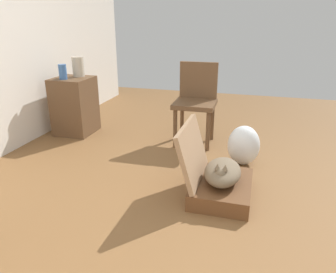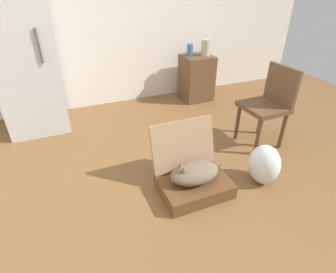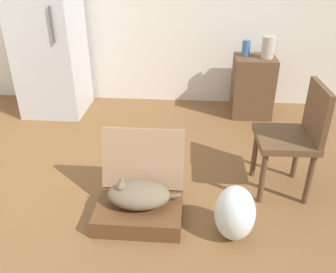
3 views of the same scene
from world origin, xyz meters
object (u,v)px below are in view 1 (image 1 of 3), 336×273
Objects in this scene: vase_short at (78,67)px; chair at (196,99)px; plastic_bag_white at (244,145)px; suitcase_base at (222,188)px; side_table at (75,106)px; vase_tall at (63,72)px; cat at (223,172)px.

vase_short is 0.26× the size of chair.
chair reaches higher than plastic_bag_white.
side_table is at bearing 61.88° from suitcase_base.
vase_tall is (-0.11, 0.04, 0.42)m from side_table.
plastic_bag_white is (0.65, -0.12, 0.13)m from suitcase_base.
vase_short reaches higher than side_table.
side_table reaches higher than suitcase_base.
plastic_bag_white is 0.79m from chair.
vase_short is (1.14, 1.88, 0.58)m from cat.
vase_tall is at bearing 160.38° from side_table.
suitcase_base is 1.56× the size of plastic_bag_white.
vase_tall is 1.54m from chair.
plastic_bag_white is at bearing -103.44° from vase_short.
chair is at bearing 21.51° from cat.
suitcase_base is 3.59× the size of vase_tall.
cat reaches higher than suitcase_base.
vase_tall is 0.23m from vase_short.
chair reaches higher than suitcase_base.
side_table is at bearing 79.73° from plastic_bag_white.
suitcase_base is at bearing -118.12° from side_table.
side_table is at bearing 164.66° from vase_short.
plastic_bag_white is 2.14m from vase_short.
suitcase_base is at bearing -115.03° from vase_tall.
cat is 2.26× the size of vase_short.
chair is at bearing -81.98° from vase_tall.
cat is 0.77× the size of side_table.
cat is 0.67m from plastic_bag_white.
chair is at bearing -86.03° from side_table.
side_table is 4.00× the size of vase_tall.
suitcase_base is at bearing -4.27° from cat.
vase_tall is at bearing -173.12° from chair.
vase_short is at bearing 76.56° from plastic_bag_white.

